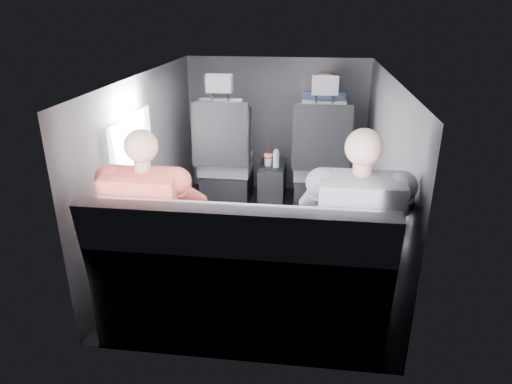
# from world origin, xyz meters

# --- Properties ---
(floor) EXTENTS (2.60, 2.60, 0.00)m
(floor) POSITION_xyz_m (0.00, 0.00, 0.00)
(floor) COLOR black
(floor) RESTS_ON ground
(ceiling) EXTENTS (2.60, 2.60, 0.00)m
(ceiling) POSITION_xyz_m (0.00, 0.00, 1.35)
(ceiling) COLOR #B2B2AD
(ceiling) RESTS_ON panel_back
(panel_left) EXTENTS (0.02, 2.60, 1.35)m
(panel_left) POSITION_xyz_m (-0.90, 0.00, 0.68)
(panel_left) COLOR #56565B
(panel_left) RESTS_ON floor
(panel_right) EXTENTS (0.02, 2.60, 1.35)m
(panel_right) POSITION_xyz_m (0.90, 0.00, 0.68)
(panel_right) COLOR #56565B
(panel_right) RESTS_ON floor
(panel_front) EXTENTS (1.80, 0.02, 1.35)m
(panel_front) POSITION_xyz_m (0.00, 1.30, 0.68)
(panel_front) COLOR #56565B
(panel_front) RESTS_ON floor
(panel_back) EXTENTS (1.80, 0.02, 1.35)m
(panel_back) POSITION_xyz_m (0.00, -1.30, 0.68)
(panel_back) COLOR #56565B
(panel_back) RESTS_ON floor
(side_window) EXTENTS (0.02, 0.75, 0.42)m
(side_window) POSITION_xyz_m (-0.88, -0.30, 0.90)
(side_window) COLOR white
(side_window) RESTS_ON panel_left
(seatbelt) EXTENTS (0.35, 0.11, 0.59)m
(seatbelt) POSITION_xyz_m (0.45, 0.67, 0.80)
(seatbelt) COLOR black
(seatbelt) RESTS_ON front_seat_right
(front_seat_left) EXTENTS (0.52, 0.58, 1.26)m
(front_seat_left) POSITION_xyz_m (-0.45, 0.84, 0.40)
(front_seat_left) COLOR black
(front_seat_left) RESTS_ON floor
(front_seat_right) EXTENTS (0.52, 0.58, 1.26)m
(front_seat_right) POSITION_xyz_m (0.45, 0.84, 0.40)
(front_seat_right) COLOR black
(front_seat_right) RESTS_ON floor
(center_console) EXTENTS (0.24, 0.48, 0.41)m
(center_console) POSITION_xyz_m (0.00, 0.88, 0.20)
(center_console) COLOR black
(center_console) RESTS_ON floor
(rear_bench) EXTENTS (1.60, 0.57, 0.92)m
(rear_bench) POSITION_xyz_m (0.00, -1.06, 0.31)
(rear_bench) COLOR slate
(rear_bench) RESTS_ON floor
(soda_cup) EXTENTS (0.08, 0.08, 0.26)m
(soda_cup) POSITION_xyz_m (-0.04, 0.82, 0.47)
(soda_cup) COLOR white
(soda_cup) RESTS_ON center_console
(water_bottle) EXTENTS (0.06, 0.06, 0.18)m
(water_bottle) POSITION_xyz_m (0.04, 0.79, 0.48)
(water_bottle) COLOR #9FBBD7
(water_bottle) RESTS_ON center_console
(laptop_white) EXTENTS (0.44, 0.49, 0.26)m
(laptop_white) POSITION_xyz_m (-0.52, -0.85, 0.64)
(laptop_white) COLOR white
(laptop_white) RESTS_ON passenger_rear_left
(laptop_black) EXTENTS (0.43, 0.46, 0.26)m
(laptop_black) POSITION_xyz_m (0.57, -0.84, 0.64)
(laptop_black) COLOR black
(laptop_black) RESTS_ON passenger_rear_right
(passenger_rear_left) EXTENTS (0.50, 0.62, 1.22)m
(passenger_rear_left) POSITION_xyz_m (-0.51, -0.97, 0.63)
(passenger_rear_left) COLOR #38393E
(passenger_rear_left) RESTS_ON rear_bench
(passenger_rear_right) EXTENTS (0.53, 0.64, 1.26)m
(passenger_rear_right) POSITION_xyz_m (0.61, -0.97, 0.64)
(passenger_rear_right) COLOR navy
(passenger_rear_right) RESTS_ON rear_bench
(passenger_front_right) EXTENTS (0.40, 0.40, 0.82)m
(passenger_front_right) POSITION_xyz_m (0.46, 1.10, 0.75)
(passenger_front_right) COLOR navy
(passenger_front_right) RESTS_ON front_seat_right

